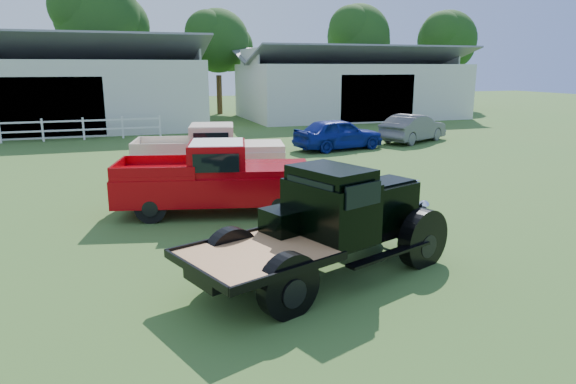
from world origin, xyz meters
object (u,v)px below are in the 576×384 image
object	(u,v)px
white_pickup	(210,154)
misc_car_grey	(413,128)
misc_car_blue	(338,134)
vintage_flatbed	(326,223)
red_pickup	(214,177)

from	to	relation	value
white_pickup	misc_car_grey	size ratio (longest dim) A/B	1.19
misc_car_blue	misc_car_grey	size ratio (longest dim) A/B	1.00
misc_car_blue	misc_car_grey	distance (m)	4.85
vintage_flatbed	misc_car_blue	bearing A→B (deg)	44.55
vintage_flatbed	misc_car_grey	xyz separation A→B (m)	(11.19, 14.86, -0.31)
red_pickup	misc_car_grey	distance (m)	15.81
red_pickup	misc_car_grey	world-z (taller)	red_pickup
vintage_flatbed	red_pickup	world-z (taller)	vintage_flatbed
red_pickup	misc_car_blue	bearing A→B (deg)	62.84
red_pickup	vintage_flatbed	bearing A→B (deg)	-63.66
white_pickup	misc_car_blue	world-z (taller)	white_pickup
red_pickup	misc_car_grey	size ratio (longest dim) A/B	1.22
red_pickup	white_pickup	xyz separation A→B (m)	(0.57, 3.85, -0.01)
red_pickup	white_pickup	size ratio (longest dim) A/B	1.02
white_pickup	misc_car_grey	world-z (taller)	white_pickup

